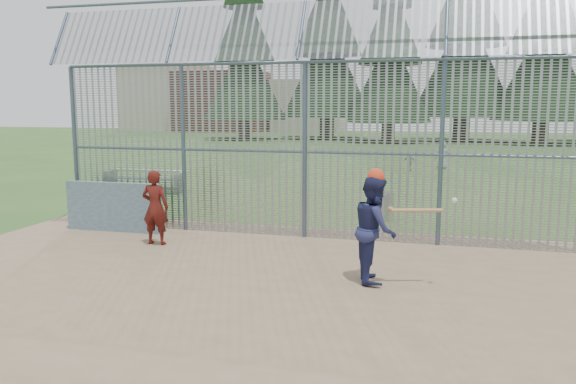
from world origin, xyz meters
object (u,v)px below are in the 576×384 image
(dugout_wall, at_px, (113,207))
(trash_can, at_px, (384,206))
(batter, at_px, (375,229))
(bleacher, at_px, (145,180))
(onlooker, at_px, (155,207))

(dugout_wall, xyz_separation_m, trash_can, (6.21, 3.09, -0.24))
(dugout_wall, relative_size, batter, 1.36)
(batter, distance_m, bleacher, 12.44)
(onlooker, relative_size, bleacher, 0.55)
(batter, xyz_separation_m, onlooker, (-4.92, 1.41, -0.10))
(batter, relative_size, bleacher, 0.61)
(dugout_wall, height_order, bleacher, dugout_wall)
(trash_can, bearing_deg, onlooker, -139.17)
(dugout_wall, distance_m, trash_can, 6.94)
(bleacher, bearing_deg, batter, -42.98)
(batter, bearing_deg, onlooker, 62.03)
(dugout_wall, xyz_separation_m, bleacher, (-2.58, 6.16, -0.21))
(batter, height_order, trash_can, batter)
(dugout_wall, xyz_separation_m, batter, (6.52, -2.31, 0.32))
(onlooker, height_order, trash_can, onlooker)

